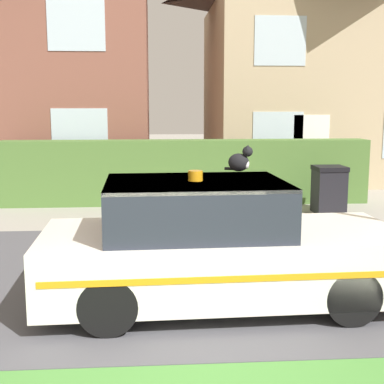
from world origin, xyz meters
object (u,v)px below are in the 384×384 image
Objects in this scene: house_right at (316,51)px; house_left at (23,47)px; police_car at (215,246)px; cat at (241,161)px; wheelie_bin at (329,189)px.

house_left is at bearing -177.75° from house_right.
cat is (0.27, -0.12, 1.03)m from police_car.
house_right is (9.18, 0.36, -0.02)m from house_left.
house_right is (4.55, 11.27, 3.37)m from police_car.
police_car is at bearing 176.42° from cat.
house_left reaches higher than police_car.
cat is at bearing -119.00° from wheelie_bin.
wheelie_bin is at bearing -35.69° from house_left.
police_car is at bearing -121.77° from wheelie_bin.
house_left reaches higher than house_right.
house_left is 7.72× the size of wheelie_bin.
cat is 12.30m from house_left.
wheelie_bin is at bearing -103.15° from house_right.
house_left is (-4.63, 10.91, 3.39)m from police_car.
house_right is at bearing 2.25° from house_left.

